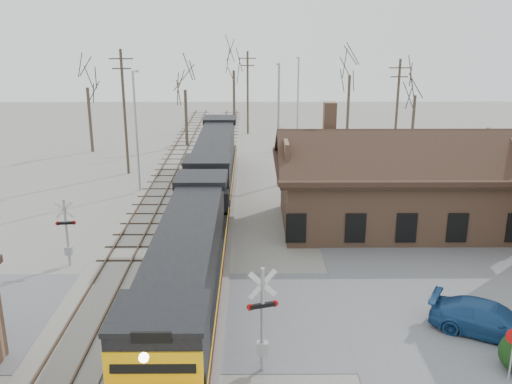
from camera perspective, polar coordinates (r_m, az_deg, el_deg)
ground at (r=26.94m, az=-6.76°, el=-12.23°), size 140.00×140.00×0.00m
road at (r=26.93m, az=-6.77°, el=-12.20°), size 60.00×9.00×0.03m
track_main at (r=40.61m, az=-4.53°, el=-1.78°), size 3.40×90.00×0.24m
track_siding at (r=41.19m, az=-10.79°, el=-1.76°), size 3.40×90.00×0.24m
depot at (r=38.03m, az=13.39°, el=0.19°), size 15.20×9.31×7.90m
locomotive_lead at (r=25.25m, az=-7.12°, el=-8.42°), size 2.97×19.90×4.42m
locomotive_trailing at (r=44.25m, az=-4.20°, el=2.85°), size 2.97×19.90×4.18m
crossbuck_near at (r=22.11m, az=0.65°, el=-13.09°), size 1.20×0.45×4.33m
crossbuck_far at (r=32.77m, az=-18.38°, el=-4.07°), size 1.09×0.29×3.82m
parked_car at (r=26.96m, az=22.29°, el=-11.73°), size 5.30×4.16×1.43m
streetlight_a at (r=44.65m, az=-11.88°, el=6.49°), size 0.25×2.04×9.39m
streetlight_b at (r=45.49m, az=2.25°, el=7.29°), size 0.25×2.04×9.78m
streetlight_c at (r=60.64m, az=4.20°, el=9.45°), size 0.25×2.04×9.28m
utility_pole_a at (r=50.31m, az=-13.02°, el=7.96°), size 2.00×0.24×10.67m
utility_pole_b at (r=66.92m, az=-0.84°, el=10.03°), size 2.00×0.24×9.52m
utility_pole_c at (r=54.70m, az=13.91°, el=8.01°), size 2.00×0.24×9.60m
tree_a at (r=59.74m, az=-16.60°, el=10.99°), size 4.34×4.34×10.63m
tree_b at (r=60.54m, az=-7.13°, el=11.01°), size 3.97×3.97×9.73m
tree_c at (r=73.06m, az=-2.25°, el=12.93°), size 4.55×4.55×11.14m
tree_d at (r=65.05m, az=9.40°, el=12.47°), size 4.71×4.71×11.54m
tree_e at (r=61.17m, az=15.70°, el=10.13°), size 3.70×3.70×9.06m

